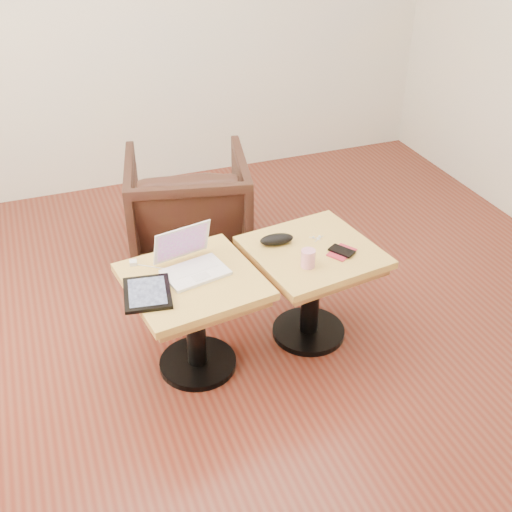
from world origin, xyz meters
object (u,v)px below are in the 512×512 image
object	(u,v)px
striped_cup	(308,258)
side_table_left	(194,301)
side_table_right	(312,271)
laptop	(191,262)
armchair	(188,207)

from	to	relation	value
striped_cup	side_table_left	bearing A→B (deg)	169.48
side_table_left	side_table_right	world-z (taller)	same
striped_cup	laptop	bearing A→B (deg)	162.24
side_table_left	side_table_right	bearing A→B (deg)	-4.91
side_table_left	side_table_right	xyz separation A→B (m)	(0.65, 0.03, 0.00)
side_table_right	striped_cup	bearing A→B (deg)	-132.27
side_table_left	laptop	world-z (taller)	laptop
side_table_left	striped_cup	world-z (taller)	striped_cup
armchair	side_table_right	bearing A→B (deg)	122.69
side_table_left	striped_cup	size ratio (longest dim) A/B	7.58
side_table_left	laptop	size ratio (longest dim) A/B	2.01
side_table_left	armchair	size ratio (longest dim) A/B	0.90
laptop	striped_cup	world-z (taller)	laptop
side_table_right	armchair	world-z (taller)	armchair
laptop	side_table_right	bearing A→B (deg)	-15.34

